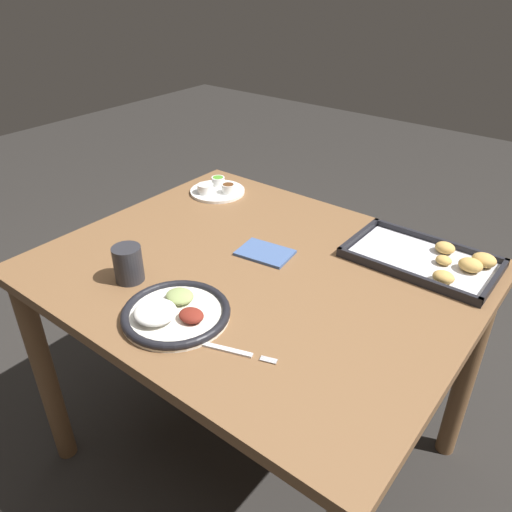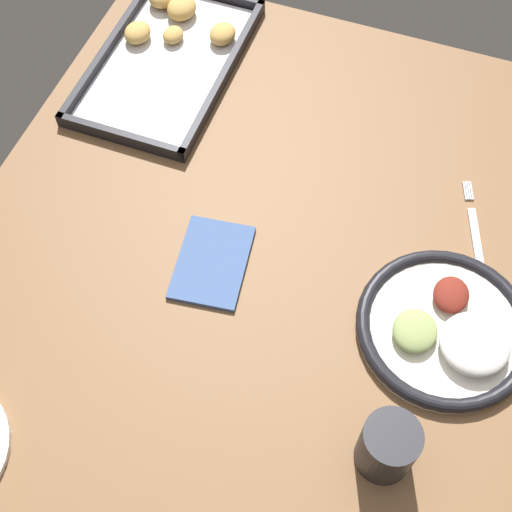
% 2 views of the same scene
% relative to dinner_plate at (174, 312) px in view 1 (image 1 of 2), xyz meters
% --- Properties ---
extents(ground_plane, '(8.00, 8.00, 0.00)m').
position_rel_dinner_plate_xyz_m(ground_plane, '(0.01, 0.29, -0.75)').
color(ground_plane, '#282623').
extents(dining_table, '(1.10, 0.90, 0.74)m').
position_rel_dinner_plate_xyz_m(dining_table, '(0.01, 0.29, -0.12)').
color(dining_table, brown).
rests_on(dining_table, ground_plane).
extents(dinner_plate, '(0.25, 0.25, 0.05)m').
position_rel_dinner_plate_xyz_m(dinner_plate, '(0.00, 0.00, 0.00)').
color(dinner_plate, white).
rests_on(dinner_plate, dining_table).
extents(fork, '(0.19, 0.08, 0.00)m').
position_rel_dinner_plate_xyz_m(fork, '(0.17, -0.01, -0.01)').
color(fork, silver).
rests_on(fork, dining_table).
extents(saucer_plate, '(0.19, 0.19, 0.04)m').
position_rel_dinner_plate_xyz_m(saucer_plate, '(-0.39, 0.57, 0.00)').
color(saucer_plate, white).
rests_on(saucer_plate, dining_table).
extents(baking_tray, '(0.38, 0.23, 0.04)m').
position_rel_dinner_plate_xyz_m(baking_tray, '(0.37, 0.58, -0.00)').
color(baking_tray, black).
rests_on(baking_tray, dining_table).
extents(drinking_cup, '(0.07, 0.07, 0.09)m').
position_rel_dinner_plate_xyz_m(drinking_cup, '(-0.20, 0.04, 0.03)').
color(drinking_cup, '#28282D').
rests_on(drinking_cup, dining_table).
extents(napkin, '(0.16, 0.12, 0.01)m').
position_rel_dinner_plate_xyz_m(napkin, '(-0.01, 0.35, -0.01)').
color(napkin, '#3F598C').
rests_on(napkin, dining_table).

